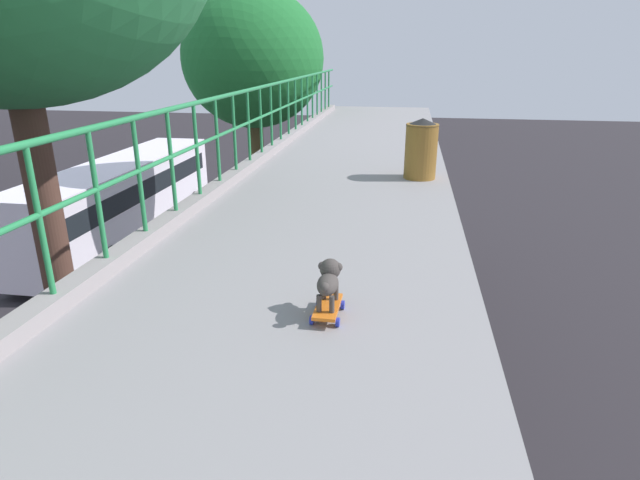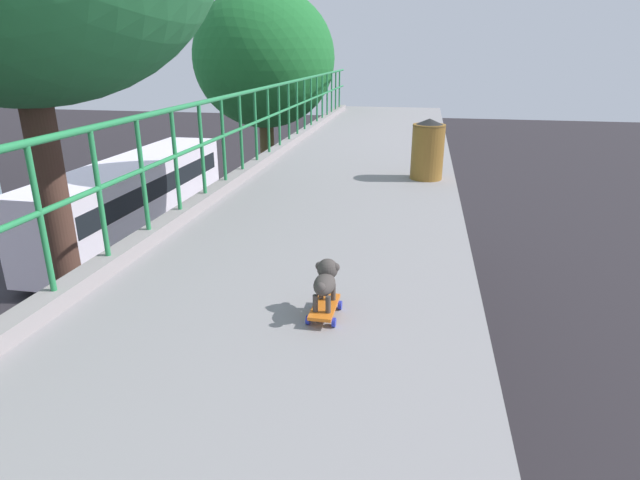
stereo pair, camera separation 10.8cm
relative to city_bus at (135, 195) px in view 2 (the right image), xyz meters
name	(u,v)px [view 2 (the right image)]	position (x,y,z in m)	size (l,w,h in m)	color
city_bus	(135,195)	(0.00, 0.00, 0.00)	(2.50, 11.29, 3.06)	white
roadside_tree_far	(264,60)	(5.65, -1.11, 4.91)	(4.40, 4.40, 8.84)	#4E4124
toy_skateboard	(324,308)	(10.04, -14.51, 3.51)	(0.21, 0.40, 0.09)	orange
small_dog	(326,279)	(10.04, -14.47, 3.71)	(0.18, 0.39, 0.30)	#423C39
litter_bin	(428,148)	(10.73, -10.07, 3.88)	(0.47, 0.47, 0.87)	brown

